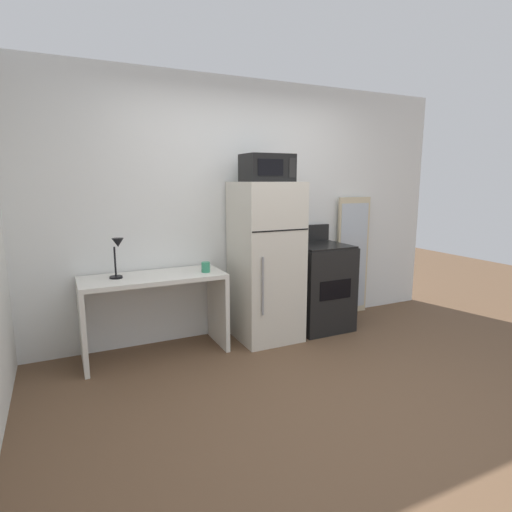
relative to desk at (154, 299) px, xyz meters
The scene contains 9 objects.
ground_plane 1.78m from the desk, 53.86° to the right, with size 12.00×12.00×0.00m, color brown.
wall_back_white 1.30m from the desk, 18.30° to the left, with size 5.00×0.10×2.60m, color silver.
desk is the anchor object (origin of this frame).
desk_lamp 0.54m from the desk, behind, with size 0.14×0.12×0.35m.
coffee_mug 0.55m from the desk, ahead, with size 0.08×0.08×0.10m, color #338C66.
refrigerator 1.14m from the desk, ahead, with size 0.60×0.64×1.58m.
microwave 1.62m from the desk, ahead, with size 0.46×0.35×0.26m.
oven_range 1.77m from the desk, ahead, with size 0.59×0.61×1.10m.
leaning_mirror 2.43m from the desk, ahead, with size 0.44×0.03×1.40m.
Camera 1 is at (-1.74, -2.31, 1.59)m, focal length 29.09 mm.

